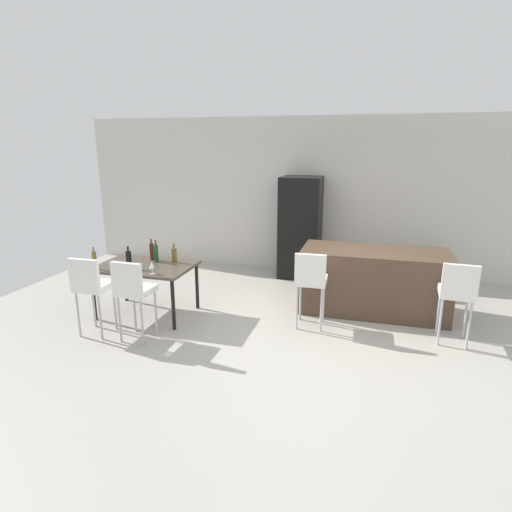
{
  "coord_description": "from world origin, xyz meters",
  "views": [
    {
      "loc": [
        0.71,
        -5.09,
        2.41
      ],
      "look_at": [
        -0.86,
        0.49,
        0.85
      ],
      "focal_mm": 29.4,
      "sensor_mm": 36.0,
      "label": 1
    }
  ],
  "objects_px": {
    "bar_chair_middle": "(458,290)",
    "dining_chair_near": "(91,284)",
    "kitchen_island": "(373,281)",
    "wine_bottle_far": "(174,255)",
    "dining_table": "(145,270)",
    "wine_bottle_middle": "(129,259)",
    "wine_glass_right": "(152,265)",
    "bar_chair_left": "(311,278)",
    "wine_bottle_end": "(156,253)",
    "refrigerator": "(300,227)",
    "potted_plant": "(437,267)",
    "wine_bottle_inner": "(152,251)",
    "dining_chair_far": "(133,288)",
    "wine_bottle_left": "(94,260)"
  },
  "relations": [
    {
      "from": "dining_chair_near",
      "to": "bar_chair_left",
      "type": "bearing_deg",
      "value": 20.42
    },
    {
      "from": "wine_bottle_end",
      "to": "potted_plant",
      "type": "relative_size",
      "value": 0.54
    },
    {
      "from": "dining_chair_near",
      "to": "refrigerator",
      "type": "height_order",
      "value": "refrigerator"
    },
    {
      "from": "kitchen_island",
      "to": "wine_bottle_far",
      "type": "distance_m",
      "value": 2.93
    },
    {
      "from": "wine_bottle_middle",
      "to": "bar_chair_middle",
      "type": "bearing_deg",
      "value": 4.88
    },
    {
      "from": "dining_table",
      "to": "wine_glass_right",
      "type": "xyz_separation_m",
      "value": [
        0.31,
        -0.35,
        0.19
      ]
    },
    {
      "from": "kitchen_island",
      "to": "wine_bottle_end",
      "type": "xyz_separation_m",
      "value": [
        -3.06,
        -0.82,
        0.41
      ]
    },
    {
      "from": "bar_chair_left",
      "to": "bar_chair_middle",
      "type": "distance_m",
      "value": 1.77
    },
    {
      "from": "bar_chair_left",
      "to": "dining_chair_far",
      "type": "xyz_separation_m",
      "value": [
        -2.04,
        -0.98,
        0.0
      ]
    },
    {
      "from": "dining_chair_far",
      "to": "refrigerator",
      "type": "height_order",
      "value": "refrigerator"
    },
    {
      "from": "bar_chair_middle",
      "to": "dining_chair_near",
      "type": "bearing_deg",
      "value": -167.45
    },
    {
      "from": "bar_chair_middle",
      "to": "wine_bottle_left",
      "type": "relative_size",
      "value": 3.38
    },
    {
      "from": "wine_glass_right",
      "to": "wine_bottle_end",
      "type": "bearing_deg",
      "value": 113.32
    },
    {
      "from": "wine_glass_right",
      "to": "wine_bottle_far",
      "type": "bearing_deg",
      "value": 87.7
    },
    {
      "from": "wine_bottle_middle",
      "to": "refrigerator",
      "type": "distance_m",
      "value": 3.25
    },
    {
      "from": "wine_bottle_end",
      "to": "refrigerator",
      "type": "distance_m",
      "value": 2.82
    },
    {
      "from": "dining_chair_near",
      "to": "potted_plant",
      "type": "xyz_separation_m",
      "value": [
        4.49,
        3.22,
        -0.34
      ]
    },
    {
      "from": "wine_bottle_end",
      "to": "wine_glass_right",
      "type": "height_order",
      "value": "wine_bottle_end"
    },
    {
      "from": "dining_chair_far",
      "to": "wine_bottle_left",
      "type": "relative_size",
      "value": 3.38
    },
    {
      "from": "bar_chair_left",
      "to": "bar_chair_middle",
      "type": "relative_size",
      "value": 1.0
    },
    {
      "from": "bar_chair_left",
      "to": "wine_bottle_inner",
      "type": "xyz_separation_m",
      "value": [
        -2.39,
        0.12,
        0.17
      ]
    },
    {
      "from": "dining_chair_far",
      "to": "potted_plant",
      "type": "xyz_separation_m",
      "value": [
        3.89,
        3.22,
        -0.34
      ]
    },
    {
      "from": "wine_bottle_middle",
      "to": "refrigerator",
      "type": "bearing_deg",
      "value": 53.52
    },
    {
      "from": "wine_bottle_far",
      "to": "wine_glass_right",
      "type": "distance_m",
      "value": 0.6
    },
    {
      "from": "wine_bottle_inner",
      "to": "potted_plant",
      "type": "height_order",
      "value": "wine_bottle_inner"
    },
    {
      "from": "dining_chair_far",
      "to": "wine_bottle_end",
      "type": "xyz_separation_m",
      "value": [
        -0.22,
        1.01,
        0.17
      ]
    },
    {
      "from": "wine_bottle_end",
      "to": "potted_plant",
      "type": "height_order",
      "value": "wine_bottle_end"
    },
    {
      "from": "dining_chair_far",
      "to": "wine_bottle_end",
      "type": "height_order",
      "value": "wine_bottle_end"
    },
    {
      "from": "wine_bottle_inner",
      "to": "refrigerator",
      "type": "distance_m",
      "value": 2.82
    },
    {
      "from": "dining_chair_near",
      "to": "dining_chair_far",
      "type": "xyz_separation_m",
      "value": [
        0.6,
        0.0,
        0.0
      ]
    },
    {
      "from": "dining_chair_far",
      "to": "wine_bottle_left",
      "type": "distance_m",
      "value": 0.99
    },
    {
      "from": "dining_chair_near",
      "to": "wine_bottle_far",
      "type": "bearing_deg",
      "value": 59.13
    },
    {
      "from": "bar_chair_left",
      "to": "wine_bottle_end",
      "type": "distance_m",
      "value": 2.27
    },
    {
      "from": "bar_chair_left",
      "to": "potted_plant",
      "type": "distance_m",
      "value": 2.93
    },
    {
      "from": "dining_table",
      "to": "wine_bottle_end",
      "type": "xyz_separation_m",
      "value": [
        0.08,
        0.19,
        0.2
      ]
    },
    {
      "from": "dining_table",
      "to": "wine_bottle_middle",
      "type": "bearing_deg",
      "value": -124.14
    },
    {
      "from": "kitchen_island",
      "to": "wine_bottle_inner",
      "type": "xyz_separation_m",
      "value": [
        -3.19,
        -0.72,
        0.41
      ]
    },
    {
      "from": "wine_glass_right",
      "to": "potted_plant",
      "type": "relative_size",
      "value": 0.29
    },
    {
      "from": "wine_bottle_left",
      "to": "wine_glass_right",
      "type": "height_order",
      "value": "wine_bottle_left"
    },
    {
      "from": "wine_bottle_far",
      "to": "wine_bottle_end",
      "type": "height_order",
      "value": "wine_bottle_end"
    },
    {
      "from": "dining_table",
      "to": "dining_chair_far",
      "type": "height_order",
      "value": "dining_chair_far"
    },
    {
      "from": "wine_bottle_left",
      "to": "wine_glass_right",
      "type": "bearing_deg",
      "value": 0.48
    },
    {
      "from": "bar_chair_left",
      "to": "dining_table",
      "type": "relative_size",
      "value": 0.78
    },
    {
      "from": "dining_chair_far",
      "to": "wine_bottle_left",
      "type": "xyz_separation_m",
      "value": [
        -0.86,
        0.46,
        0.17
      ]
    },
    {
      "from": "dining_chair_far",
      "to": "wine_bottle_inner",
      "type": "height_order",
      "value": "wine_bottle_inner"
    },
    {
      "from": "wine_bottle_far",
      "to": "dining_chair_far",
      "type": "bearing_deg",
      "value": -91.92
    },
    {
      "from": "bar_chair_left",
      "to": "bar_chair_middle",
      "type": "bearing_deg",
      "value": 0.0
    },
    {
      "from": "wine_bottle_far",
      "to": "refrigerator",
      "type": "relative_size",
      "value": 0.15
    },
    {
      "from": "kitchen_island",
      "to": "wine_bottle_far",
      "type": "bearing_deg",
      "value": -164.67
    },
    {
      "from": "wine_bottle_far",
      "to": "bar_chair_left",
      "type": "bearing_deg",
      "value": -2.29
    }
  ]
}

